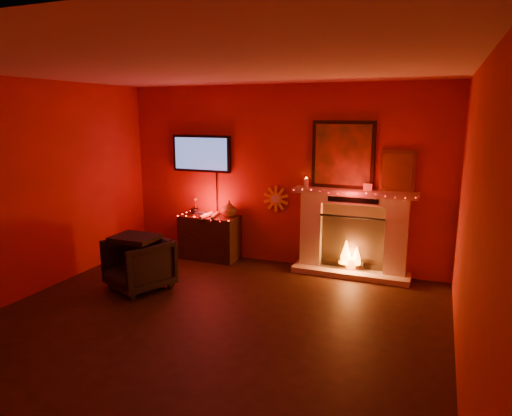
{
  "coord_description": "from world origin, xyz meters",
  "views": [
    {
      "loc": [
        2.22,
        -3.96,
        2.28
      ],
      "look_at": [
        -0.06,
        1.7,
        1.01
      ],
      "focal_mm": 32.0,
      "sensor_mm": 36.0,
      "label": 1
    }
  ],
  "objects_px": {
    "sunburst_clock": "(276,199)",
    "console_table": "(211,235)",
    "fireplace": "(353,225)",
    "armchair": "(139,264)",
    "tv": "(202,154)"
  },
  "relations": [
    {
      "from": "tv",
      "to": "console_table",
      "type": "distance_m",
      "value": 1.3
    },
    {
      "from": "sunburst_clock",
      "to": "console_table",
      "type": "height_order",
      "value": "sunburst_clock"
    },
    {
      "from": "fireplace",
      "to": "sunburst_clock",
      "type": "relative_size",
      "value": 5.45
    },
    {
      "from": "console_table",
      "to": "armchair",
      "type": "bearing_deg",
      "value": -100.22
    },
    {
      "from": "fireplace",
      "to": "armchair",
      "type": "bearing_deg",
      "value": -146.62
    },
    {
      "from": "console_table",
      "to": "armchair",
      "type": "distance_m",
      "value": 1.53
    },
    {
      "from": "tv",
      "to": "sunburst_clock",
      "type": "distance_m",
      "value": 1.41
    },
    {
      "from": "fireplace",
      "to": "armchair",
      "type": "xyz_separation_m",
      "value": [
        -2.48,
        -1.63,
        -0.39
      ]
    },
    {
      "from": "sunburst_clock",
      "to": "tv",
      "type": "bearing_deg",
      "value": -178.76
    },
    {
      "from": "tv",
      "to": "sunburst_clock",
      "type": "relative_size",
      "value": 3.1
    },
    {
      "from": "tv",
      "to": "sunburst_clock",
      "type": "bearing_deg",
      "value": 1.24
    },
    {
      "from": "fireplace",
      "to": "sunburst_clock",
      "type": "distance_m",
      "value": 1.23
    },
    {
      "from": "tv",
      "to": "console_table",
      "type": "height_order",
      "value": "tv"
    },
    {
      "from": "tv",
      "to": "armchair",
      "type": "height_order",
      "value": "tv"
    },
    {
      "from": "fireplace",
      "to": "sunburst_clock",
      "type": "bearing_deg",
      "value": 175.63
    }
  ]
}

